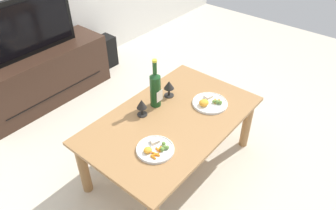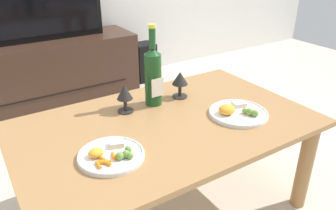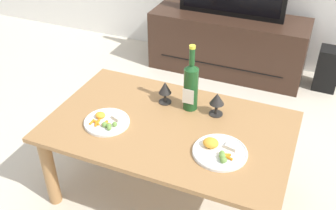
% 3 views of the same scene
% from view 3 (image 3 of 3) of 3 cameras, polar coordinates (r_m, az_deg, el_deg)
% --- Properties ---
extents(ground_plane, '(6.40, 6.40, 0.00)m').
position_cam_3_polar(ground_plane, '(2.37, 0.18, -12.28)').
color(ground_plane, beige).
extents(dining_table, '(1.27, 0.78, 0.49)m').
position_cam_3_polar(dining_table, '(2.10, 0.20, -4.57)').
color(dining_table, '#9E7042').
rests_on(dining_table, ground_plane).
extents(tv_stand, '(1.32, 0.44, 0.51)m').
position_cam_3_polar(tv_stand, '(3.46, 8.65, 8.79)').
color(tv_stand, '#382319').
rests_on(tv_stand, ground_plane).
extents(floor_speaker, '(0.18, 0.18, 0.35)m').
position_cam_3_polar(floor_speaker, '(3.45, 22.28, 4.89)').
color(floor_speaker, black).
rests_on(floor_speaker, ground_plane).
extents(wine_bottle, '(0.08, 0.08, 0.38)m').
position_cam_3_polar(wine_bottle, '(2.10, 3.37, 2.97)').
color(wine_bottle, '#19471E').
rests_on(wine_bottle, dining_table).
extents(goblet_left, '(0.07, 0.07, 0.13)m').
position_cam_3_polar(goblet_left, '(2.17, -0.43, 2.35)').
color(goblet_left, black).
rests_on(goblet_left, dining_table).
extents(goblet_right, '(0.08, 0.08, 0.13)m').
position_cam_3_polar(goblet_right, '(2.09, 7.16, 0.70)').
color(goblet_right, black).
rests_on(goblet_right, dining_table).
extents(dinner_plate_left, '(0.24, 0.24, 0.04)m').
position_cam_3_polar(dinner_plate_left, '(2.08, -8.95, -2.40)').
color(dinner_plate_left, white).
rests_on(dinner_plate_left, dining_table).
extents(dinner_plate_right, '(0.26, 0.26, 0.05)m').
position_cam_3_polar(dinner_plate_right, '(1.88, 7.50, -6.66)').
color(dinner_plate_right, white).
rests_on(dinner_plate_right, dining_table).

